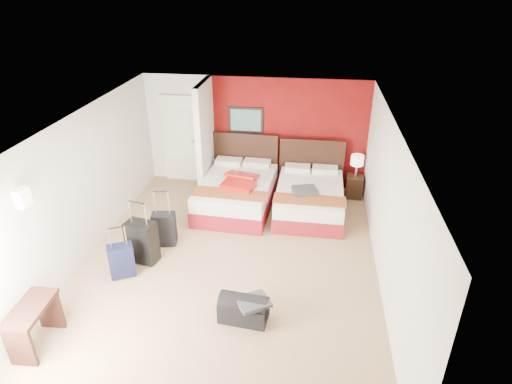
% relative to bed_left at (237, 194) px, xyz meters
% --- Properties ---
extents(ground, '(6.50, 6.50, 0.00)m').
position_rel_bed_left_xyz_m(ground, '(0.22, -1.98, -0.31)').
color(ground, tan).
rests_on(ground, ground).
extents(room_walls, '(5.02, 6.52, 2.50)m').
position_rel_bed_left_xyz_m(room_walls, '(-1.18, -0.57, 0.94)').
color(room_walls, silver).
rests_on(room_walls, ground).
extents(red_accent_panel, '(3.50, 0.04, 2.50)m').
position_rel_bed_left_xyz_m(red_accent_panel, '(0.97, 1.25, 0.94)').
color(red_accent_panel, maroon).
rests_on(red_accent_panel, ground).
extents(partition_wall, '(0.12, 1.20, 2.50)m').
position_rel_bed_left_xyz_m(partition_wall, '(-0.78, 0.63, 0.94)').
color(partition_wall, silver).
rests_on(partition_wall, ground).
extents(entry_door, '(0.82, 0.06, 2.05)m').
position_rel_bed_left_xyz_m(entry_door, '(-1.53, 1.22, 0.71)').
color(entry_door, silver).
rests_on(entry_door, ground).
extents(bed_left, '(1.57, 2.16, 0.62)m').
position_rel_bed_left_xyz_m(bed_left, '(0.00, 0.00, 0.00)').
color(bed_left, white).
rests_on(bed_left, ground).
extents(bed_right, '(1.38, 1.96, 0.58)m').
position_rel_bed_left_xyz_m(bed_right, '(1.53, -0.01, -0.02)').
color(bed_right, white).
rests_on(bed_right, ground).
extents(red_suitcase_open, '(0.84, 1.02, 0.11)m').
position_rel_bed_left_xyz_m(red_suitcase_open, '(0.10, -0.10, 0.37)').
color(red_suitcase_open, '#B2180F').
rests_on(red_suitcase_open, bed_left).
extents(jacket_bundle, '(0.55, 0.49, 0.11)m').
position_rel_bed_left_xyz_m(jacket_bundle, '(1.43, -0.31, 0.33)').
color(jacket_bundle, '#3E3E44').
rests_on(jacket_bundle, bed_right).
extents(nightstand, '(0.38, 0.38, 0.50)m').
position_rel_bed_left_xyz_m(nightstand, '(2.50, 0.83, -0.06)').
color(nightstand, black).
rests_on(nightstand, ground).
extents(table_lamp, '(0.33, 0.33, 0.49)m').
position_rel_bed_left_xyz_m(table_lamp, '(2.50, 0.83, 0.43)').
color(table_lamp, white).
rests_on(table_lamp, nightstand).
extents(suitcase_black, '(0.55, 0.41, 0.74)m').
position_rel_bed_left_xyz_m(suitcase_black, '(-1.26, -2.12, 0.06)').
color(suitcase_black, black).
rests_on(suitcase_black, ground).
extents(suitcase_charcoal, '(0.44, 0.31, 0.60)m').
position_rel_bed_left_xyz_m(suitcase_charcoal, '(-1.06, -1.56, -0.01)').
color(suitcase_charcoal, black).
rests_on(suitcase_charcoal, ground).
extents(suitcase_navy, '(0.47, 0.40, 0.55)m').
position_rel_bed_left_xyz_m(suitcase_navy, '(-1.45, -2.56, -0.04)').
color(suitcase_navy, black).
rests_on(suitcase_navy, ground).
extents(duffel_bag, '(0.73, 0.44, 0.35)m').
position_rel_bed_left_xyz_m(duffel_bag, '(0.68, -3.28, -0.14)').
color(duffel_bag, black).
rests_on(duffel_bag, ground).
extents(jacket_draped, '(0.56, 0.54, 0.06)m').
position_rel_bed_left_xyz_m(jacket_draped, '(0.83, -3.33, 0.07)').
color(jacket_draped, '#35353A').
rests_on(jacket_draped, duffel_bag).
extents(desk, '(0.43, 0.81, 0.66)m').
position_rel_bed_left_xyz_m(desk, '(-1.97, -4.13, 0.02)').
color(desk, black).
rests_on(desk, ground).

